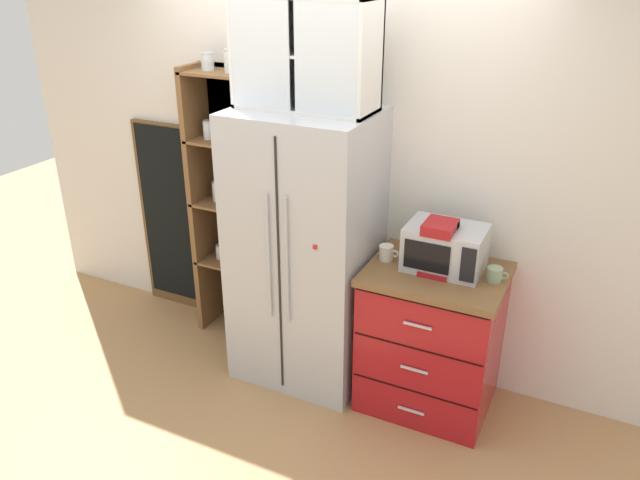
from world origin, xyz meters
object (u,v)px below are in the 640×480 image
object	(u,v)px
coffee_maker	(440,246)
bottle_cobalt	(439,252)
mug_cream	(386,253)
microwave	(445,248)
mug_sage	(495,274)
bottle_amber	(442,249)
refrigerator	(306,250)
chalkboard_menu	(174,218)

from	to	relation	value
coffee_maker	bottle_cobalt	size ratio (longest dim) A/B	1.13
mug_cream	bottle_cobalt	world-z (taller)	bottle_cobalt
microwave	bottle_cobalt	bearing A→B (deg)	-114.25
mug_sage	mug_cream	bearing A→B (deg)	-178.71
microwave	bottle_amber	distance (m)	0.04
bottle_cobalt	bottle_amber	bearing A→B (deg)	90.00
refrigerator	bottle_cobalt	world-z (taller)	refrigerator
chalkboard_menu	refrigerator	bearing A→B (deg)	-13.63
coffee_maker	mug_cream	bearing A→B (deg)	-179.93
bottle_cobalt	chalkboard_menu	xyz separation A→B (m)	(-2.12, 0.29, -0.29)
bottle_cobalt	chalkboard_menu	world-z (taller)	chalkboard_menu
microwave	mug_cream	distance (m)	0.35
mug_cream	microwave	bearing A→B (deg)	7.19
mug_cream	chalkboard_menu	distance (m)	1.84
coffee_maker	mug_sage	xyz separation A→B (m)	(0.32, 0.01, -0.11)
microwave	bottle_cobalt	xyz separation A→B (m)	(-0.02, -0.05, -0.01)
bottle_cobalt	chalkboard_menu	bearing A→B (deg)	172.24
refrigerator	chalkboard_menu	bearing A→B (deg)	166.37
mug_sage	bottle_cobalt	xyz separation A→B (m)	(-0.32, -0.02, 0.08)
microwave	coffee_maker	distance (m)	0.05
refrigerator	bottle_amber	xyz separation A→B (m)	(0.84, 0.09, 0.14)
microwave	bottle_cobalt	size ratio (longest dim) A/B	1.61
mug_sage	chalkboard_menu	distance (m)	2.47
bottle_amber	bottle_cobalt	distance (m)	0.07
microwave	bottle_cobalt	distance (m)	0.06
mug_sage	bottle_cobalt	bearing A→B (deg)	-176.11
refrigerator	microwave	xyz separation A→B (m)	(0.86, 0.07, 0.16)
mug_cream	bottle_cobalt	distance (m)	0.32
refrigerator	mug_cream	world-z (taller)	refrigerator
refrigerator	microwave	size ratio (longest dim) A/B	4.01
microwave	mug_sage	xyz separation A→B (m)	(0.30, -0.03, -0.09)
microwave	mug_cream	bearing A→B (deg)	-172.81
coffee_maker	bottle_cobalt	distance (m)	0.04
bottle_amber	chalkboard_menu	bearing A→B (deg)	174.09
refrigerator	coffee_maker	size ratio (longest dim) A/B	5.69
bottle_amber	mug_cream	bearing A→B (deg)	-168.81
coffee_maker	bottle_cobalt	world-z (taller)	coffee_maker
refrigerator	bottle_cobalt	distance (m)	0.85
mug_cream	mug_sage	bearing A→B (deg)	1.29
bottle_amber	chalkboard_menu	xyz separation A→B (m)	(-2.12, 0.22, -0.28)
refrigerator	bottle_amber	world-z (taller)	refrigerator
microwave	bottle_amber	xyz separation A→B (m)	(-0.02, 0.02, -0.02)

